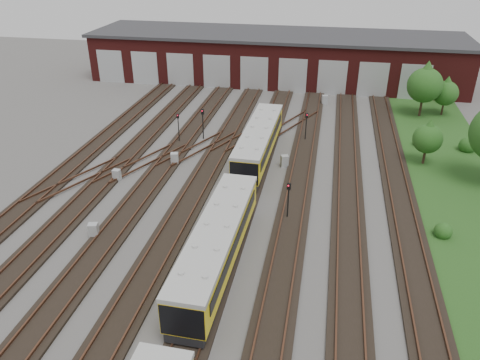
# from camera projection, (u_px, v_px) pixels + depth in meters

# --- Properties ---
(ground) EXTENTS (120.00, 120.00, 0.00)m
(ground) POSITION_uv_depth(u_px,v_px,m) (199.00, 237.00, 31.94)
(ground) COLOR #484643
(ground) RESTS_ON ground
(track_network) EXTENTS (30.40, 70.00, 0.33)m
(track_network) POSITION_uv_depth(u_px,v_px,m) (199.00, 231.00, 32.43)
(track_network) COLOR black
(track_network) RESTS_ON ground
(maintenance_shed) EXTENTS (51.00, 12.50, 6.35)m
(maintenance_shed) POSITION_uv_depth(u_px,v_px,m) (275.00, 56.00, 65.12)
(maintenance_shed) COLOR #501514
(maintenance_shed) RESTS_ON ground
(grass_verge) EXTENTS (8.00, 55.00, 0.05)m
(grass_verge) POSITION_uv_depth(u_px,v_px,m) (462.00, 193.00, 37.36)
(grass_verge) COLOR #214517
(grass_verge) RESTS_ON ground
(metro_train) EXTENTS (2.64, 45.43, 2.77)m
(metro_train) POSITION_uv_depth(u_px,v_px,m) (217.00, 244.00, 28.24)
(metro_train) COLOR black
(metro_train) RESTS_ON ground
(signal_mast_0) EXTENTS (0.28, 0.26, 3.13)m
(signal_mast_0) POSITION_uv_depth(u_px,v_px,m) (203.00, 120.00, 46.30)
(signal_mast_0) COLOR black
(signal_mast_0) RESTS_ON ground
(signal_mast_1) EXTENTS (0.22, 0.21, 3.00)m
(signal_mast_1) POSITION_uv_depth(u_px,v_px,m) (178.00, 125.00, 45.47)
(signal_mast_1) COLOR black
(signal_mast_1) RESTS_ON ground
(signal_mast_2) EXTENTS (0.27, 0.26, 2.91)m
(signal_mast_2) POSITION_uv_depth(u_px,v_px,m) (306.00, 123.00, 45.87)
(signal_mast_2) COLOR black
(signal_mast_2) RESTS_ON ground
(signal_mast_3) EXTENTS (0.29, 0.28, 2.92)m
(signal_mast_3) POSITION_uv_depth(u_px,v_px,m) (288.00, 196.00, 33.12)
(signal_mast_3) COLOR black
(signal_mast_3) RESTS_ON ground
(relay_cabinet_0) EXTENTS (0.64, 0.54, 1.00)m
(relay_cabinet_0) POSITION_uv_depth(u_px,v_px,m) (117.00, 175.00, 39.03)
(relay_cabinet_0) COLOR #9C9FA1
(relay_cabinet_0) RESTS_ON ground
(relay_cabinet_1) EXTENTS (0.77, 0.69, 1.10)m
(relay_cabinet_1) POSITION_uv_depth(u_px,v_px,m) (175.00, 159.00, 41.74)
(relay_cabinet_1) COLOR #9C9FA1
(relay_cabinet_1) RESTS_ON ground
(relay_cabinet_2) EXTENTS (0.73, 0.65, 1.05)m
(relay_cabinet_2) POSITION_uv_depth(u_px,v_px,m) (94.00, 230.00, 31.71)
(relay_cabinet_2) COLOR #9C9FA1
(relay_cabinet_2) RESTS_ON ground
(relay_cabinet_3) EXTENTS (0.77, 0.68, 1.13)m
(relay_cabinet_3) POSITION_uv_depth(u_px,v_px,m) (325.00, 100.00, 56.42)
(relay_cabinet_3) COLOR #9C9FA1
(relay_cabinet_3) RESTS_ON ground
(relay_cabinet_4) EXTENTS (0.78, 0.71, 1.06)m
(relay_cabinet_4) POSITION_uv_depth(u_px,v_px,m) (285.00, 161.00, 41.36)
(relay_cabinet_4) COLOR #9C9FA1
(relay_cabinet_4) RESTS_ON ground
(tree_0) EXTENTS (3.81, 3.81, 6.31)m
(tree_0) POSITION_uv_depth(u_px,v_px,m) (426.00, 81.00, 51.17)
(tree_0) COLOR #312116
(tree_0) RESTS_ON ground
(tree_1) EXTENTS (2.74, 2.74, 4.54)m
(tree_1) POSITION_uv_depth(u_px,v_px,m) (446.00, 90.00, 51.99)
(tree_1) COLOR #312116
(tree_1) RESTS_ON ground
(tree_3) EXTENTS (2.57, 2.57, 4.25)m
(tree_3) POSITION_uv_depth(u_px,v_px,m) (428.00, 136.00, 40.84)
(tree_3) COLOR #312116
(tree_3) RESTS_ON ground
(bush_0) EXTENTS (1.21, 1.21, 1.21)m
(bush_0) POSITION_uv_depth(u_px,v_px,m) (444.00, 229.00, 31.73)
(bush_0) COLOR #1A4614
(bush_0) RESTS_ON ground
(bush_1) EXTENTS (1.34, 1.34, 1.34)m
(bush_1) POSITION_uv_depth(u_px,v_px,m) (421.00, 140.00, 45.33)
(bush_1) COLOR #1A4614
(bush_1) RESTS_ON ground
(bush_2) EXTENTS (1.60, 1.60, 1.60)m
(bush_2) POSITION_uv_depth(u_px,v_px,m) (468.00, 143.00, 44.21)
(bush_2) COLOR #1A4614
(bush_2) RESTS_ON ground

